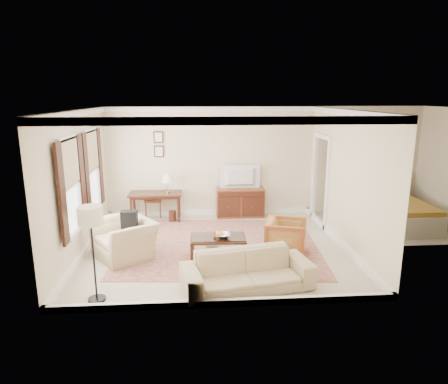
{
  "coord_description": "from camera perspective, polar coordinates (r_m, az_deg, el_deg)",
  "views": [
    {
      "loc": [
        -0.42,
        -8.02,
        3.17
      ],
      "look_at": [
        0.2,
        0.3,
        1.15
      ],
      "focal_mm": 32.0,
      "sensor_mm": 36.0,
      "label": 1
    }
  ],
  "objects": [
    {
      "name": "coffee_table",
      "position": [
        7.97,
        -0.84,
        -7.1
      ],
      "size": [
        1.1,
        0.66,
        0.46
      ],
      "rotation": [
        0.0,
        0.0,
        -0.02
      ],
      "color": "#421F13",
      "rests_on": "room_shell"
    },
    {
      "name": "room_shell",
      "position": [
        8.06,
        -1.27,
        8.64
      ],
      "size": [
        5.51,
        5.01,
        2.91
      ],
      "color": "beige",
      "rests_on": "ground"
    },
    {
      "name": "window_rear",
      "position": [
        9.34,
        -18.34,
        2.94
      ],
      "size": [
        0.12,
        1.56,
        1.8
      ],
      "primitive_type": null,
      "color": "#CCB284",
      "rests_on": "room_shell"
    },
    {
      "name": "club_armchair",
      "position": [
        8.24,
        -14.06,
        -5.65
      ],
      "size": [
        1.29,
        1.39,
        1.02
      ],
      "primitive_type": "imported",
      "rotation": [
        0.0,
        0.0,
        -0.97
      ],
      "color": "tan",
      "rests_on": "room_shell"
    },
    {
      "name": "book_b",
      "position": [
        7.98,
        0.83,
        -8.43
      ],
      "size": [
        0.28,
        0.08,
        0.38
      ],
      "primitive_type": "imported",
      "rotation": [
        0.0,
        0.0,
        -0.2
      ],
      "color": "brown",
      "rests_on": "coffee_table"
    },
    {
      "name": "writing_desk",
      "position": [
        10.45,
        -9.76,
        -0.71
      ],
      "size": [
        1.34,
        0.67,
        0.73
      ],
      "color": "#421F13",
      "rests_on": "room_shell"
    },
    {
      "name": "striped_armchair",
      "position": [
        8.27,
        8.85,
        -6.11
      ],
      "size": [
        0.94,
        0.97,
        0.81
      ],
      "primitive_type": "imported",
      "rotation": [
        0.0,
        0.0,
        1.26
      ],
      "color": "#984321",
      "rests_on": "room_shell"
    },
    {
      "name": "floor_lamp",
      "position": [
        6.39,
        -18.5,
        -4.18
      ],
      "size": [
        0.38,
        0.38,
        1.55
      ],
      "color": "black",
      "rests_on": "room_shell"
    },
    {
      "name": "desk_chair",
      "position": [
        10.82,
        -10.07,
        -0.75
      ],
      "size": [
        0.5,
        0.5,
        1.05
      ],
      "primitive_type": null,
      "rotation": [
        0.0,
        0.0,
        -0.11
      ],
      "color": "brown",
      "rests_on": "room_shell"
    },
    {
      "name": "backpack",
      "position": [
        8.21,
        -13.37,
        -3.83
      ],
      "size": [
        0.34,
        0.39,
        0.4
      ],
      "primitive_type": "cube",
      "rotation": [
        0.0,
        0.0,
        -1.08
      ],
      "color": "black",
      "rests_on": "club_armchair"
    },
    {
      "name": "window_front",
      "position": [
        7.83,
        -21.08,
        0.75
      ],
      "size": [
        0.12,
        1.56,
        1.8
      ],
      "primitive_type": null,
      "color": "#CCB284",
      "rests_on": "room_shell"
    },
    {
      "name": "sideboard",
      "position": [
        10.68,
        2.3,
        -1.49
      ],
      "size": [
        1.26,
        0.49,
        0.78
      ],
      "primitive_type": "cube",
      "color": "brown",
      "rests_on": "room_shell"
    },
    {
      "name": "tv",
      "position": [
        10.46,
        2.36,
        3.21
      ],
      "size": [
        1.01,
        0.58,
        0.13
      ],
      "primitive_type": "imported",
      "rotation": [
        0.0,
        0.0,
        3.14
      ],
      "color": "black",
      "rests_on": "sideboard"
    },
    {
      "name": "book_a",
      "position": [
        8.13,
        -2.33,
        -7.97
      ],
      "size": [
        0.27,
        0.15,
        0.38
      ],
      "primitive_type": "imported",
      "rotation": [
        0.0,
        0.0,
        0.42
      ],
      "color": "brown",
      "rests_on": "coffee_table"
    },
    {
      "name": "doorway",
      "position": [
        10.24,
        13.64,
        1.41
      ],
      "size": [
        0.1,
        1.12,
        2.25
      ],
      "primitive_type": null,
      "color": "white",
      "rests_on": "room_shell"
    },
    {
      "name": "framed_prints",
      "position": [
        10.6,
        -9.31,
        6.77
      ],
      "size": [
        0.25,
        0.04,
        0.68
      ],
      "primitive_type": null,
      "color": "#421F13",
      "rests_on": "room_shell"
    },
    {
      "name": "desk_lamp",
      "position": [
        10.34,
        -8.04,
        1.26
      ],
      "size": [
        0.32,
        0.32,
        0.5
      ],
      "primitive_type": null,
      "color": "silver",
      "rests_on": "writing_desk"
    },
    {
      "name": "rug",
      "position": [
        8.75,
        -0.56,
        -7.58
      ],
      "size": [
        4.42,
        3.87,
        0.01
      ],
      "primitive_type": "cube",
      "rotation": [
        0.0,
        0.0,
        -0.08
      ],
      "color": "maroon",
      "rests_on": "room_shell"
    },
    {
      "name": "annex_bedroom",
      "position": [
        10.78,
        23.04,
        -2.73
      ],
      "size": [
        3.0,
        2.7,
        2.9
      ],
      "color": "beige",
      "rests_on": "ground"
    },
    {
      "name": "fruit_bowl",
      "position": [
        7.86,
        -0.19,
        -6.14
      ],
      "size": [
        0.42,
        0.42,
        0.1
      ],
      "primitive_type": "imported",
      "color": "silver",
      "rests_on": "coffee_table"
    },
    {
      "name": "sofa",
      "position": [
        6.76,
        3.33,
        -10.38
      ],
      "size": [
        2.24,
        1.04,
        0.85
      ],
      "primitive_type": "imported",
      "rotation": [
        0.0,
        0.0,
        0.2
      ],
      "color": "tan",
      "rests_on": "room_shell"
    }
  ]
}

